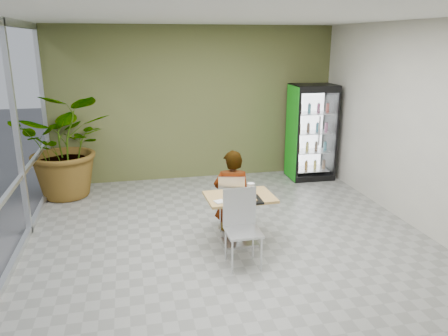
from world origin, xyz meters
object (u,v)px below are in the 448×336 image
(dining_table, at_px, (240,210))
(seated_woman, at_px, (232,199))
(soda_cup, at_px, (251,189))
(cafeteria_tray, at_px, (244,200))
(chair_near, at_px, (241,221))
(potted_plant, at_px, (67,145))
(beverage_fridge, at_px, (311,132))
(chair_far, at_px, (231,198))

(dining_table, relative_size, seated_woman, 0.62)
(soda_cup, height_order, cafeteria_tray, soda_cup)
(chair_near, distance_m, soda_cup, 0.63)
(chair_near, bearing_deg, potted_plant, 127.82)
(chair_near, bearing_deg, dining_table, 77.75)
(beverage_fridge, distance_m, potted_plant, 4.96)
(beverage_fridge, xyz_separation_m, potted_plant, (-4.96, -0.10, -0.01))
(potted_plant, bearing_deg, dining_table, -45.81)
(dining_table, distance_m, chair_far, 0.49)
(chair_near, bearing_deg, cafeteria_tray, 69.36)
(dining_table, bearing_deg, seated_woman, 88.19)
(soda_cup, bearing_deg, chair_far, 107.89)
(chair_far, height_order, soda_cup, soda_cup)
(beverage_fridge, relative_size, potted_plant, 1.01)
(soda_cup, bearing_deg, seated_woman, 104.45)
(beverage_fridge, bearing_deg, chair_far, -133.43)
(chair_far, bearing_deg, dining_table, 103.72)
(dining_table, xyz_separation_m, potted_plant, (-2.65, 2.73, 0.46))
(cafeteria_tray, bearing_deg, beverage_fridge, 52.94)
(beverage_fridge, bearing_deg, cafeteria_tray, -125.77)
(beverage_fridge, height_order, potted_plant, beverage_fridge)
(dining_table, xyz_separation_m, chair_far, (-0.00, 0.49, -0.00))
(seated_woman, height_order, cafeteria_tray, seated_woman)
(cafeteria_tray, relative_size, potted_plant, 0.24)
(seated_woman, distance_m, soda_cup, 0.66)
(chair_far, bearing_deg, cafeteria_tray, 103.51)
(cafeteria_tray, xyz_separation_m, potted_plant, (-2.65, 2.95, 0.23))
(seated_woman, relative_size, beverage_fridge, 0.79)
(chair_far, bearing_deg, potted_plant, -26.99)
(chair_near, height_order, cafeteria_tray, chair_near)
(beverage_fridge, bearing_deg, soda_cup, -125.81)
(chair_near, bearing_deg, chair_far, 83.81)
(dining_table, relative_size, soda_cup, 5.42)
(chair_far, distance_m, chair_near, 1.03)
(chair_near, bearing_deg, beverage_fridge, 54.14)
(chair_near, xyz_separation_m, seated_woman, (0.13, 1.07, -0.10))
(soda_cup, distance_m, beverage_fridge, 3.56)
(dining_table, distance_m, soda_cup, 0.34)
(chair_near, relative_size, soda_cup, 5.60)
(beverage_fridge, bearing_deg, potted_plant, -177.53)
(dining_table, height_order, cafeteria_tray, cafeteria_tray)
(chair_far, distance_m, cafeteria_tray, 0.76)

